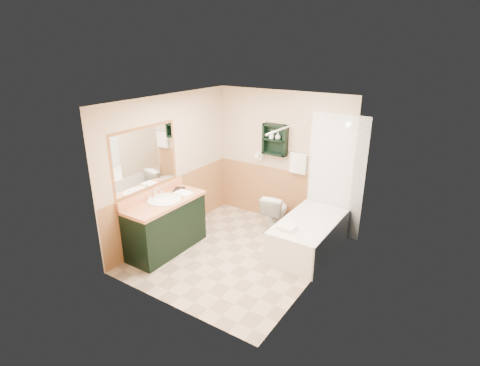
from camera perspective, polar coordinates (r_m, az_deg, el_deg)
name	(u,v)px	position (r m, az deg, el deg)	size (l,w,h in m)	color
floor	(236,253)	(6.06, -0.68, -10.66)	(3.00, 3.00, 0.00)	#C1AC8D
back_wall	(282,158)	(6.78, 6.46, 3.79)	(2.60, 0.04, 2.40)	beige
left_wall	(169,168)	(6.33, -10.72, 2.32)	(0.04, 3.00, 2.40)	beige
right_wall	(320,202)	(4.97, 12.02, -2.87)	(0.04, 3.00, 2.40)	beige
ceiling	(235,99)	(5.23, -0.79, 12.65)	(2.60, 3.00, 0.04)	white
wainscot_left	(174,207)	(6.55, -10.09, -3.56)	(2.98, 2.98, 1.00)	tan
wainscot_back	(280,195)	(6.99, 6.10, -1.78)	(2.58, 2.58, 1.00)	tan
mirror_frame	(145,159)	(5.84, -14.25, 3.60)	(1.30, 1.30, 1.00)	#9C5833
mirror_glass	(145,159)	(5.84, -14.21, 3.59)	(1.20, 1.20, 0.90)	white
tile_right	(335,194)	(5.70, 14.35, -1.63)	(1.50, 1.50, 2.10)	white
tile_back	(336,177)	(6.42, 14.38, 0.88)	(0.95, 0.95, 2.10)	white
tile_accent	(340,138)	(5.45, 15.03, 6.70)	(1.50, 1.50, 0.10)	#144835
wall_shelf	(275,140)	(6.64, 5.35, 6.59)	(0.45, 0.15, 0.55)	black
hair_dryer	(261,156)	(6.89, 3.15, 4.15)	(0.10, 0.24, 0.18)	white
towel_bar	(299,154)	(6.54, 8.97, 4.40)	(0.40, 0.06, 0.40)	white
curtain_rod	(293,125)	(5.69, 8.01, 8.80)	(0.03, 0.03, 1.60)	silver
shower_curtain	(295,175)	(6.07, 8.33, 1.19)	(1.05, 1.05, 1.70)	#C2B493
vanity	(166,225)	(6.08, -11.22, -6.34)	(0.59, 1.36, 0.86)	black
bathtub	(309,236)	(6.10, 10.42, -7.91)	(0.80, 1.50, 0.54)	white
toilet	(276,211)	(6.70, 5.45, -4.33)	(0.38, 0.68, 0.66)	white
counter_towel	(183,193)	(6.05, -8.61, -1.59)	(0.27, 0.21, 0.04)	white
vanity_book	(174,184)	(6.23, -10.09, -0.08)	(0.17, 0.02, 0.23)	black
tub_towel	(287,228)	(5.63, 7.14, -6.78)	(0.25, 0.21, 0.07)	white
soap_bottle_a	(272,136)	(6.65, 4.85, 7.08)	(0.07, 0.15, 0.07)	white
soap_bottle_b	(278,137)	(6.59, 5.80, 7.04)	(0.10, 0.12, 0.10)	white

